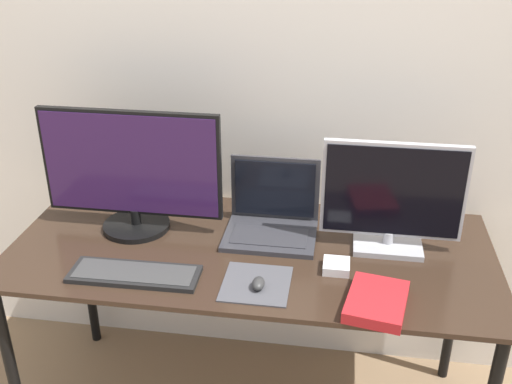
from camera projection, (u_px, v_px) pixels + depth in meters
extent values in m
cube|color=silver|center=(269.00, 78.00, 2.26)|extent=(7.00, 0.05, 2.50)
cube|color=#332319|center=(251.00, 250.00, 2.09)|extent=(1.68, 0.75, 0.02)
cylinder|color=black|center=(12.00, 374.00, 2.08)|extent=(0.04, 0.04, 0.75)
cylinder|color=black|center=(87.00, 272.00, 2.65)|extent=(0.04, 0.04, 0.75)
cylinder|color=black|center=(455.00, 304.00, 2.43)|extent=(0.04, 0.04, 0.75)
cylinder|color=black|center=(137.00, 225.00, 2.21)|extent=(0.24, 0.24, 0.02)
cylinder|color=black|center=(136.00, 216.00, 2.19)|extent=(0.04, 0.04, 0.05)
cube|color=black|center=(131.00, 163.00, 2.10)|extent=(0.65, 0.02, 0.39)
cube|color=#331947|center=(130.00, 165.00, 2.09)|extent=(0.62, 0.01, 0.36)
cube|color=#B2B2B7|center=(387.00, 245.00, 2.08)|extent=(0.24, 0.16, 0.02)
cylinder|color=#B2B2B7|center=(388.00, 237.00, 2.07)|extent=(0.04, 0.04, 0.04)
cube|color=#B2B2B7|center=(393.00, 190.00, 2.00)|extent=(0.48, 0.02, 0.34)
cube|color=black|center=(393.00, 192.00, 1.98)|extent=(0.45, 0.01, 0.32)
cube|color=#333338|center=(270.00, 236.00, 2.14)|extent=(0.33, 0.25, 0.02)
cube|color=#2D2D33|center=(269.00, 236.00, 2.12)|extent=(0.27, 0.14, 0.00)
cube|color=#333338|center=(275.00, 188.00, 2.20)|extent=(0.33, 0.01, 0.24)
cube|color=black|center=(275.00, 189.00, 2.19)|extent=(0.29, 0.00, 0.21)
cube|color=black|center=(135.00, 274.00, 1.92)|extent=(0.42, 0.15, 0.02)
cube|color=#383838|center=(134.00, 272.00, 1.92)|extent=(0.39, 0.12, 0.00)
cube|color=#47474C|center=(256.00, 284.00, 1.88)|extent=(0.21, 0.22, 0.00)
ellipsoid|color=#333333|center=(258.00, 283.00, 1.85)|extent=(0.04, 0.06, 0.03)
cube|color=red|center=(377.00, 302.00, 1.77)|extent=(0.21, 0.25, 0.04)
cube|color=white|center=(377.00, 302.00, 1.77)|extent=(0.20, 0.25, 0.03)
cube|color=white|center=(336.00, 266.00, 1.95)|extent=(0.09, 0.09, 0.03)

